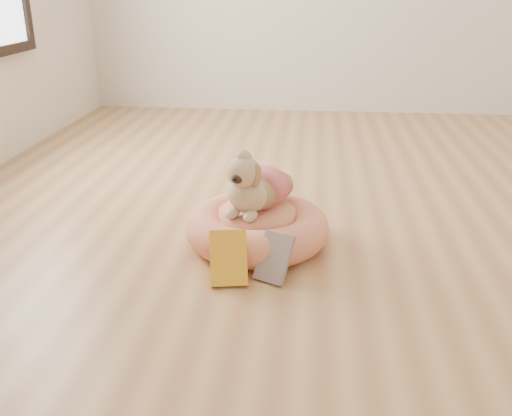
# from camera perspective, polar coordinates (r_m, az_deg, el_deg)

# --- Properties ---
(floor) EXTENTS (4.50, 4.50, 0.00)m
(floor) POSITION_cam_1_polar(r_m,az_deg,el_deg) (2.97, 6.52, 0.47)
(floor) COLOR #AA7546
(floor) RESTS_ON ground
(pet_bed) EXTENTS (0.62, 0.62, 0.16)m
(pet_bed) POSITION_cam_1_polar(r_m,az_deg,el_deg) (2.47, 0.12, -1.97)
(pet_bed) COLOR #F2855E
(pet_bed) RESTS_ON floor
(dog) EXTENTS (0.40, 0.48, 0.30)m
(dog) POSITION_cam_1_polar(r_m,az_deg,el_deg) (2.40, -0.02, 3.24)
(dog) COLOR brown
(dog) RESTS_ON pet_bed
(book_yellow) EXTENTS (0.16, 0.15, 0.20)m
(book_yellow) POSITION_cam_1_polar(r_m,az_deg,el_deg) (2.16, -2.77, -5.01)
(book_yellow) COLOR #FAFF1A
(book_yellow) RESTS_ON floor
(book_white) EXTENTS (0.16, 0.16, 0.18)m
(book_white) POSITION_cam_1_polar(r_m,az_deg,el_deg) (2.19, 1.81, -5.01)
(book_white) COLOR white
(book_white) RESTS_ON floor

